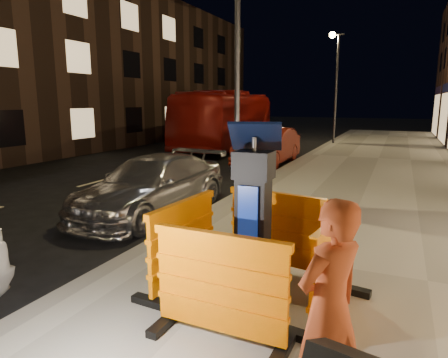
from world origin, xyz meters
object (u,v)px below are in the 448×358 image
at_px(barrier_bldgside, 333,268).
at_px(car_red, 268,164).
at_px(barrier_back, 275,231).
at_px(parking_kiosk, 253,219).
at_px(car_silver, 153,213).
at_px(man, 329,308).
at_px(bus_doubledecker, 229,147).
at_px(barrier_kerbside, 183,244).
at_px(barrier_front, 220,288).

relative_size(barrier_bldgside, car_red, 0.33).
bearing_deg(barrier_back, parking_kiosk, -80.70).
distance_m(barrier_bldgside, car_silver, 5.53).
xyz_separation_m(parking_kiosk, car_silver, (-3.54, 3.15, -1.17)).
relative_size(car_silver, car_red, 1.00).
distance_m(parking_kiosk, barrier_bldgside, 1.05).
bearing_deg(car_red, parking_kiosk, -72.75).
bearing_deg(man, car_red, -127.24).
relative_size(parking_kiosk, barrier_bldgside, 1.40).
distance_m(car_red, bus_doubledecker, 6.46).
distance_m(parking_kiosk, man, 1.83).
relative_size(barrier_kerbside, car_red, 0.33).
xyz_separation_m(barrier_front, barrier_bldgside, (0.95, 0.95, 0.00)).
bearing_deg(barrier_kerbside, bus_doubledecker, 25.49).
relative_size(parking_kiosk, man, 1.19).
relative_size(car_red, man, 2.63).
bearing_deg(bus_doubledecker, parking_kiosk, -72.51).
bearing_deg(parking_kiosk, bus_doubledecker, 120.34).
xyz_separation_m(barrier_front, man, (1.12, -0.49, 0.28)).
height_order(barrier_front, car_red, barrier_front).
xyz_separation_m(barrier_front, car_silver, (-3.54, 4.10, -0.72)).
bearing_deg(bus_doubledecker, man, -71.23).
xyz_separation_m(car_silver, bus_doubledecker, (-3.71, 13.12, 0.00)).
height_order(barrier_front, barrier_back, same).
bearing_deg(barrier_bldgside, bus_doubledecker, 35.07).
distance_m(car_red, man, 13.38).
height_order(barrier_kerbside, man, man).
relative_size(car_silver, bus_doubledecker, 0.41).
xyz_separation_m(barrier_front, barrier_kerbside, (-0.95, 0.95, 0.00)).
relative_size(parking_kiosk, barrier_front, 1.40).
bearing_deg(man, barrier_bldgside, -139.95).
distance_m(barrier_kerbside, car_red, 11.41).
height_order(parking_kiosk, barrier_kerbside, parking_kiosk).
xyz_separation_m(barrier_front, bus_doubledecker, (-7.26, 17.22, -0.72)).
bearing_deg(barrier_front, car_silver, 132.14).
relative_size(barrier_bldgside, car_silver, 0.33).
xyz_separation_m(parking_kiosk, barrier_front, (0.00, -0.95, -0.45)).
height_order(barrier_front, bus_doubledecker, bus_doubledecker).
relative_size(barrier_back, bus_doubledecker, 0.13).
distance_m(barrier_front, bus_doubledecker, 18.70).
height_order(car_silver, man, man).
height_order(bus_doubledecker, man, man).
relative_size(barrier_kerbside, barrier_bldgside, 1.00).
xyz_separation_m(barrier_kerbside, bus_doubledecker, (-6.31, 16.27, -0.72)).
relative_size(barrier_front, car_silver, 0.33).
relative_size(parking_kiosk, bus_doubledecker, 0.18).
distance_m(parking_kiosk, bus_doubledecker, 17.85).
distance_m(barrier_kerbside, barrier_bldgside, 1.90).
bearing_deg(car_red, man, -69.90).
distance_m(parking_kiosk, barrier_kerbside, 1.05).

